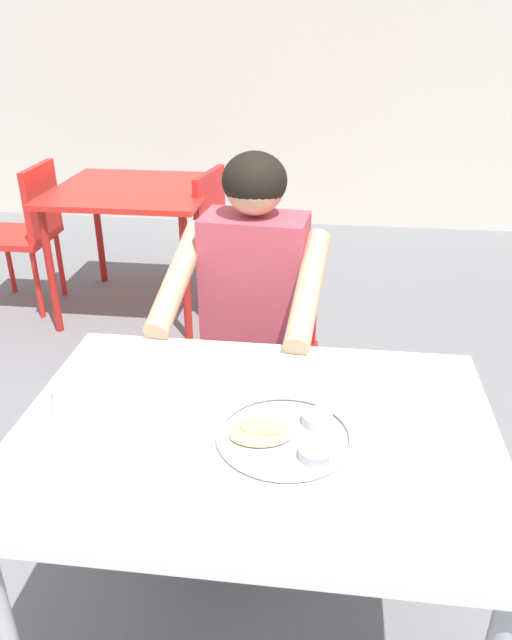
% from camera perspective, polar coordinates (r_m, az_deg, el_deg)
% --- Properties ---
extents(back_wall, '(12.00, 0.12, 3.40)m').
position_cam_1_polar(back_wall, '(5.12, 5.16, 27.73)').
color(back_wall, silver).
rests_on(back_wall, ground).
extents(table_foreground, '(1.10, 0.80, 0.75)m').
position_cam_1_polar(table_foreground, '(1.45, -0.05, -12.69)').
color(table_foreground, white).
rests_on(table_foreground, ground).
extents(thali_tray, '(0.31, 0.31, 0.03)m').
position_cam_1_polar(thali_tray, '(1.36, 2.88, -10.82)').
color(thali_tray, '#B7BABF').
rests_on(thali_tray, table_foreground).
extents(drinking_cup, '(0.07, 0.07, 0.09)m').
position_cam_1_polar(drinking_cup, '(1.47, -17.32, -7.37)').
color(drinking_cup, silver).
rests_on(drinking_cup, table_foreground).
extents(chair_foreground, '(0.44, 0.43, 0.89)m').
position_cam_1_polar(chair_foreground, '(2.27, 0.48, -1.61)').
color(chair_foreground, red).
rests_on(chair_foreground, ground).
extents(diner_foreground, '(0.53, 0.58, 1.23)m').
position_cam_1_polar(diner_foreground, '(1.98, -0.71, 1.00)').
color(diner_foreground, '#343434').
rests_on(diner_foreground, ground).
extents(table_background_red, '(0.87, 0.85, 0.74)m').
position_cam_1_polar(table_background_red, '(3.56, -11.50, 10.79)').
color(table_background_red, red).
rests_on(table_background_red, ground).
extents(chair_red_left, '(0.42, 0.42, 0.86)m').
position_cam_1_polar(chair_red_left, '(3.80, -20.75, 8.22)').
color(chair_red_left, red).
rests_on(chair_red_left, ground).
extents(chair_red_right, '(0.51, 0.50, 0.83)m').
position_cam_1_polar(chair_red_right, '(3.47, -2.33, 8.24)').
color(chair_red_right, red).
rests_on(chair_red_right, ground).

